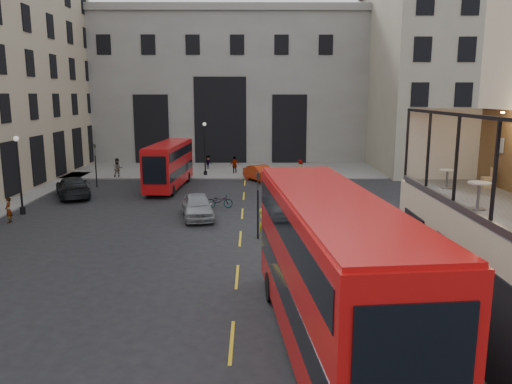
{
  "coord_description": "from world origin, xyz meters",
  "views": [
    {
      "loc": [
        -1.31,
        -15.24,
        8.08
      ],
      "look_at": [
        -1.12,
        10.49,
        3.0
      ],
      "focal_mm": 35.0,
      "sensor_mm": 36.0,
      "label": 1
    }
  ],
  "objects_px": {
    "street_lamp_a": "(20,180)",
    "street_lamp_b": "(205,152)",
    "pedestrian_b": "(208,163)",
    "bus_far": "(169,163)",
    "car_c": "(73,187)",
    "cafe_table_far": "(447,176)",
    "cafe_chair_d": "(488,182)",
    "car_b": "(262,174)",
    "cyclist": "(263,222)",
    "cafe_table_mid": "(479,191)",
    "bicycle": "(220,201)",
    "pedestrian_d": "(300,168)",
    "traffic_light_near": "(258,197)",
    "car_a": "(198,206)",
    "bus_near": "(330,266)",
    "traffic_light_far": "(95,160)",
    "pedestrian_e": "(9,210)",
    "pedestrian_a": "(118,169)",
    "pedestrian_c": "(235,165)"
  },
  "relations": [
    {
      "from": "street_lamp_a",
      "to": "street_lamp_b",
      "type": "distance_m",
      "value": 19.42
    },
    {
      "from": "pedestrian_b",
      "to": "bus_far",
      "type": "bearing_deg",
      "value": -148.61
    },
    {
      "from": "street_lamp_a",
      "to": "car_c",
      "type": "height_order",
      "value": "street_lamp_a"
    },
    {
      "from": "cafe_table_far",
      "to": "cafe_chair_d",
      "type": "relative_size",
      "value": 0.94
    },
    {
      "from": "car_b",
      "to": "cafe_chair_d",
      "type": "xyz_separation_m",
      "value": [
        8.01,
        -27.67,
        4.09
      ]
    },
    {
      "from": "car_b",
      "to": "cafe_table_far",
      "type": "xyz_separation_m",
      "value": [
        6.41,
        -27.82,
        4.33
      ]
    },
    {
      "from": "street_lamp_a",
      "to": "cyclist",
      "type": "relative_size",
      "value": 3.26
    },
    {
      "from": "bus_far",
      "to": "cafe_table_mid",
      "type": "bearing_deg",
      "value": -63.18
    },
    {
      "from": "bus_far",
      "to": "car_b",
      "type": "relative_size",
      "value": 2.23
    },
    {
      "from": "bicycle",
      "to": "pedestrian_d",
      "type": "height_order",
      "value": "pedestrian_d"
    },
    {
      "from": "traffic_light_near",
      "to": "pedestrian_d",
      "type": "distance_m",
      "value": 22.28
    },
    {
      "from": "car_c",
      "to": "car_a",
      "type": "bearing_deg",
      "value": 122.27
    },
    {
      "from": "cafe_table_mid",
      "to": "cafe_chair_d",
      "type": "xyz_separation_m",
      "value": [
        1.97,
        3.59,
        -0.33
      ]
    },
    {
      "from": "bus_far",
      "to": "pedestrian_b",
      "type": "bearing_deg",
      "value": 77.4
    },
    {
      "from": "traffic_light_near",
      "to": "cafe_table_far",
      "type": "bearing_deg",
      "value": -52.12
    },
    {
      "from": "traffic_light_near",
      "to": "bus_near",
      "type": "bearing_deg",
      "value": -80.53
    },
    {
      "from": "car_a",
      "to": "cafe_table_mid",
      "type": "relative_size",
      "value": 5.64
    },
    {
      "from": "car_a",
      "to": "traffic_light_far",
      "type": "bearing_deg",
      "value": 121.43
    },
    {
      "from": "car_c",
      "to": "pedestrian_d",
      "type": "distance_m",
      "value": 21.51
    },
    {
      "from": "cyclist",
      "to": "pedestrian_e",
      "type": "xyz_separation_m",
      "value": [
        -16.1,
        3.2,
        -0.0
      ]
    },
    {
      "from": "pedestrian_a",
      "to": "cafe_chair_d",
      "type": "relative_size",
      "value": 2.62
    },
    {
      "from": "pedestrian_c",
      "to": "pedestrian_d",
      "type": "height_order",
      "value": "pedestrian_c"
    },
    {
      "from": "bus_far",
      "to": "cyclist",
      "type": "xyz_separation_m",
      "value": [
        7.77,
        -14.94,
        -1.39
      ]
    },
    {
      "from": "bus_near",
      "to": "cyclist",
      "type": "height_order",
      "value": "bus_near"
    },
    {
      "from": "cafe_table_mid",
      "to": "cafe_table_far",
      "type": "relative_size",
      "value": 1.19
    },
    {
      "from": "pedestrian_e",
      "to": "cafe_chair_d",
      "type": "xyz_separation_m",
      "value": [
        24.39,
        -12.53,
        4.01
      ]
    },
    {
      "from": "bicycle",
      "to": "pedestrian_d",
      "type": "distance_m",
      "value": 15.59
    },
    {
      "from": "pedestrian_d",
      "to": "pedestrian_e",
      "type": "xyz_separation_m",
      "value": [
        -20.28,
        -18.05,
        -0.01
      ]
    },
    {
      "from": "cafe_chair_d",
      "to": "car_c",
      "type": "bearing_deg",
      "value": 138.41
    },
    {
      "from": "cafe_table_far",
      "to": "street_lamp_b",
      "type": "bearing_deg",
      "value": 111.14
    },
    {
      "from": "car_a",
      "to": "cafe_table_mid",
      "type": "bearing_deg",
      "value": -69.12
    },
    {
      "from": "traffic_light_near",
      "to": "bus_near",
      "type": "height_order",
      "value": "bus_near"
    },
    {
      "from": "car_a",
      "to": "pedestrian_a",
      "type": "height_order",
      "value": "pedestrian_a"
    },
    {
      "from": "traffic_light_far",
      "to": "bus_near",
      "type": "bearing_deg",
      "value": -60.58
    },
    {
      "from": "pedestrian_c",
      "to": "bus_near",
      "type": "bearing_deg",
      "value": 69.87
    },
    {
      "from": "car_a",
      "to": "cyclist",
      "type": "distance_m",
      "value": 6.01
    },
    {
      "from": "car_b",
      "to": "bicycle",
      "type": "xyz_separation_m",
      "value": [
        -3.23,
        -10.96,
        -0.25
      ]
    },
    {
      "from": "pedestrian_e",
      "to": "cafe_chair_d",
      "type": "relative_size",
      "value": 2.17
    },
    {
      "from": "traffic_light_near",
      "to": "car_c",
      "type": "bearing_deg",
      "value": 141.18
    },
    {
      "from": "street_lamp_a",
      "to": "pedestrian_a",
      "type": "height_order",
      "value": "street_lamp_a"
    },
    {
      "from": "bus_near",
      "to": "bicycle",
      "type": "bearing_deg",
      "value": 103.12
    },
    {
      "from": "traffic_light_far",
      "to": "car_a",
      "type": "height_order",
      "value": "traffic_light_far"
    },
    {
      "from": "pedestrian_c",
      "to": "cafe_chair_d",
      "type": "distance_m",
      "value": 33.96
    },
    {
      "from": "traffic_light_far",
      "to": "pedestrian_e",
      "type": "xyz_separation_m",
      "value": [
        -1.82,
        -12.28,
        -1.61
      ]
    },
    {
      "from": "pedestrian_a",
      "to": "car_b",
      "type": "bearing_deg",
      "value": -29.26
    },
    {
      "from": "bus_far",
      "to": "car_b",
      "type": "height_order",
      "value": "bus_far"
    },
    {
      "from": "car_a",
      "to": "cafe_chair_d",
      "type": "relative_size",
      "value": 6.34
    },
    {
      "from": "traffic_light_near",
      "to": "pedestrian_d",
      "type": "xyz_separation_m",
      "value": [
        4.46,
        21.77,
        -1.6
      ]
    },
    {
      "from": "pedestrian_d",
      "to": "traffic_light_near",
      "type": "bearing_deg",
      "value": 143.71
    },
    {
      "from": "traffic_light_far",
      "to": "car_b",
      "type": "relative_size",
      "value": 0.85
    }
  ]
}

